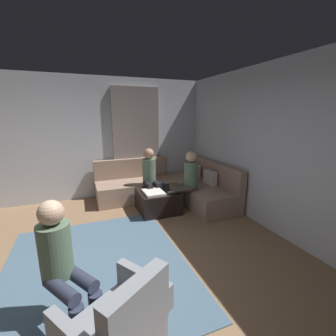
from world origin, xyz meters
TOP-DOWN VIEW (x-y plane):
  - ground_plane at (0.00, 0.00)m, footprint 6.00×6.00m
  - wall_back at (0.00, 2.94)m, footprint 6.00×0.12m
  - wall_left at (-2.94, 0.00)m, footprint 0.12×6.00m
  - curtain_panel at (-2.84, 1.30)m, footprint 0.06×1.10m
  - area_rug at (-0.20, 0.10)m, footprint 2.60×2.20m
  - sectional_couch at (-2.08, 1.88)m, footprint 2.10×2.55m
  - ottoman at (-1.57, 1.39)m, footprint 0.76×0.76m
  - folded_blanket at (-1.47, 1.27)m, footprint 0.44×0.36m
  - coffee_mug at (-1.79, 1.57)m, footprint 0.08×0.08m
  - game_remote at (-1.39, 1.61)m, footprint 0.05×0.15m
  - armchair at (1.09, 0.17)m, footprint 0.86×0.91m
  - person_on_couch_back at (-1.41, 1.93)m, footprint 0.30×0.60m
  - person_on_couch_side at (-1.93, 1.36)m, footprint 0.60×0.30m
  - person_on_armchair at (0.51, -0.21)m, footprint 0.58×0.49m

SIDE VIEW (x-z plane):
  - ground_plane at x=0.00m, z-range -0.10..0.00m
  - area_rug at x=-0.20m, z-range 0.00..0.01m
  - ottoman at x=-1.57m, z-range 0.00..0.42m
  - sectional_couch at x=-2.08m, z-range -0.15..0.72m
  - armchair at x=1.09m, z-range -0.12..0.73m
  - game_remote at x=-1.39m, z-range 0.42..0.44m
  - folded_blanket at x=-1.47m, z-range 0.42..0.46m
  - coffee_mug at x=-1.79m, z-range 0.42..0.52m
  - person_on_armchair at x=0.51m, z-range 0.05..1.23m
  - person_on_couch_back at x=-1.41m, z-range 0.06..1.26m
  - person_on_couch_side at x=-1.93m, z-range 0.06..1.26m
  - curtain_panel at x=-2.84m, z-range 0.00..2.50m
  - wall_back at x=0.00m, z-range 0.00..2.70m
  - wall_left at x=-2.94m, z-range 0.00..2.70m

